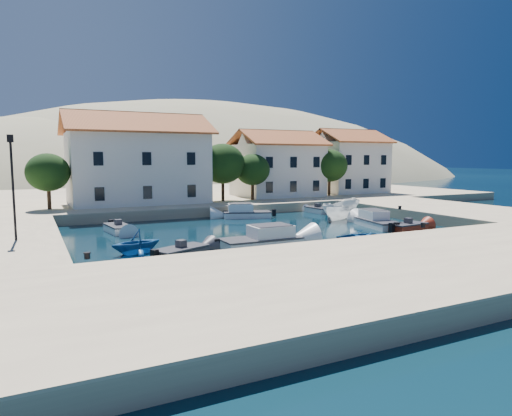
# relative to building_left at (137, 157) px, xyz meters

# --- Properties ---
(ground) EXTENTS (400.00, 400.00, 0.00)m
(ground) POSITION_rel_building_left_xyz_m (6.00, -28.00, -5.94)
(ground) COLOR black
(ground) RESTS_ON ground
(quay_south) EXTENTS (52.00, 12.00, 1.00)m
(quay_south) POSITION_rel_building_left_xyz_m (6.00, -34.00, -5.44)
(quay_south) COLOR tan
(quay_south) RESTS_ON ground
(quay_east) EXTENTS (11.00, 20.00, 1.00)m
(quay_east) POSITION_rel_building_left_xyz_m (26.50, -18.00, -5.44)
(quay_east) COLOR tan
(quay_east) RESTS_ON ground
(quay_north) EXTENTS (80.00, 36.00, 1.00)m
(quay_north) POSITION_rel_building_left_xyz_m (8.00, 10.00, -5.44)
(quay_north) COLOR tan
(quay_north) RESTS_ON ground
(hills) EXTENTS (254.00, 176.00, 99.00)m
(hills) POSITION_rel_building_left_xyz_m (26.64, 95.62, -29.34)
(hills) COLOR #9B9169
(hills) RESTS_ON ground
(building_left) EXTENTS (14.70, 9.45, 9.70)m
(building_left) POSITION_rel_building_left_xyz_m (0.00, 0.00, 0.00)
(building_left) COLOR white
(building_left) RESTS_ON quay_north
(building_mid) EXTENTS (10.50, 8.40, 8.30)m
(building_mid) POSITION_rel_building_left_xyz_m (18.00, 1.00, -0.71)
(building_mid) COLOR white
(building_mid) RESTS_ON quay_north
(building_right) EXTENTS (9.45, 8.40, 8.80)m
(building_right) POSITION_rel_building_left_xyz_m (30.00, 2.00, -0.46)
(building_right) COLOR white
(building_right) RESTS_ON quay_north
(trees) EXTENTS (37.30, 5.30, 6.45)m
(trees) POSITION_rel_building_left_xyz_m (10.51, -2.54, -1.10)
(trees) COLOR #382314
(trees) RESTS_ON quay_north
(lamppost) EXTENTS (0.35, 0.25, 6.22)m
(lamppost) POSITION_rel_building_left_xyz_m (-11.50, -20.00, -1.18)
(lamppost) COLOR black
(lamppost) RESTS_ON quay_west
(bollards) EXTENTS (29.36, 9.56, 0.30)m
(bollards) POSITION_rel_building_left_xyz_m (8.80, -24.13, -4.79)
(bollards) COLOR black
(bollards) RESTS_ON ground
(motorboat_grey_sw) EXTENTS (3.70, 2.80, 1.25)m
(motorboat_grey_sw) POSITION_rel_building_left_xyz_m (-2.78, -24.57, -5.64)
(motorboat_grey_sw) COLOR #343338
(motorboat_grey_sw) RESTS_ON ground
(cabin_cruiser_south) EXTENTS (5.37, 2.32, 1.60)m
(cabin_cruiser_south) POSITION_rel_building_left_xyz_m (2.90, -23.83, -5.46)
(cabin_cruiser_south) COLOR white
(cabin_cruiser_south) RESTS_ON ground
(rowboat_south) EXTENTS (4.37, 3.28, 0.86)m
(rowboat_south) POSITION_rel_building_left_xyz_m (10.55, -25.23, -5.94)
(rowboat_south) COLOR #1B5694
(rowboat_south) RESTS_ON ground
(motorboat_red_se) EXTENTS (3.52, 1.91, 1.25)m
(motorboat_red_se) POSITION_rel_building_left_xyz_m (16.57, -23.23, -5.64)
(motorboat_red_se) COLOR maroon
(motorboat_red_se) RESTS_ON ground
(cabin_cruiser_east) EXTENTS (2.80, 5.10, 1.60)m
(cabin_cruiser_east) POSITION_rel_building_left_xyz_m (15.73, -20.59, -5.46)
(cabin_cruiser_east) COLOR white
(cabin_cruiser_east) RESTS_ON ground
(boat_east) EXTENTS (5.80, 3.89, 2.10)m
(boat_east) POSITION_rel_building_left_xyz_m (15.79, -15.43, -5.94)
(boat_east) COLOR white
(boat_east) RESTS_ON ground
(motorboat_white_ne) EXTENTS (1.62, 3.07, 1.25)m
(motorboat_white_ne) POSITION_rel_building_left_xyz_m (16.79, -9.99, -5.64)
(motorboat_white_ne) COLOR white
(motorboat_white_ne) RESTS_ON ground
(rowboat_west) EXTENTS (3.77, 3.46, 1.68)m
(rowboat_west) POSITION_rel_building_left_xyz_m (-4.91, -22.19, -5.94)
(rowboat_west) COLOR #1B5694
(rowboat_west) RESTS_ON ground
(motorboat_white_west) EXTENTS (1.91, 3.61, 1.25)m
(motorboat_white_west) POSITION_rel_building_left_xyz_m (-4.51, -13.66, -5.64)
(motorboat_white_west) COLOR white
(motorboat_white_west) RESTS_ON ground
(cabin_cruiser_north) EXTENTS (5.00, 3.38, 1.60)m
(cabin_cruiser_north) POSITION_rel_building_left_xyz_m (8.39, -10.10, -5.46)
(cabin_cruiser_north) COLOR white
(cabin_cruiser_north) RESTS_ON ground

